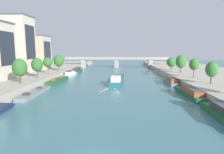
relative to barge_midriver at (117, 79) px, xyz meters
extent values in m
cube|color=#B7AD9E|center=(-41.44, 5.44, 0.14)|extent=(36.00, 170.00, 2.20)
cube|color=#B7AD9E|center=(38.31, 5.44, 0.14)|extent=(36.00, 170.00, 2.20)
cube|color=#23666B|center=(0.04, 0.72, -0.33)|extent=(5.23, 22.02, 1.24)
cube|color=#23666B|center=(0.65, 11.97, -0.21)|extent=(3.92, 1.46, 0.99)
cube|color=#23666B|center=(0.04, 0.72, 0.32)|extent=(5.31, 22.03, 0.06)
cube|color=white|center=(-0.36, -6.69, 1.23)|extent=(3.27, 4.53, 1.75)
cube|color=black|center=(-0.24, -4.50, 1.49)|extent=(2.43, 0.16, 0.49)
cube|color=brown|center=(0.16, 2.90, 0.53)|extent=(3.77, 11.51, 0.36)
cylinder|color=#232328|center=(0.29, -5.85, 0.90)|extent=(0.07, 0.07, 1.10)
cube|color=silver|center=(0.05, -14.59, -0.94)|extent=(1.69, 5.93, 0.03)
cube|color=silver|center=(-3.54, -14.39, -0.94)|extent=(2.30, 5.79, 0.03)
cube|color=#1E284C|center=(-21.82, -31.22, -0.40)|extent=(2.48, 1.28, 0.82)
cube|color=gray|center=(-21.22, -20.90, -0.50)|extent=(3.18, 15.01, 0.91)
cube|color=gray|center=(-21.43, -13.08, -0.41)|extent=(2.67, 1.27, 0.82)
cube|color=gray|center=(-21.22, -20.90, -0.01)|extent=(3.24, 15.01, 0.06)
cube|color=#38383D|center=(-21.31, -17.62, 0.22)|extent=(1.41, 0.94, 0.40)
cube|color=#38383D|center=(-21.11, -25.08, 0.26)|extent=(1.56, 1.14, 0.48)
cylinder|color=#232328|center=(-20.68, -25.37, 0.57)|extent=(0.07, 0.07, 1.10)
cube|color=#235633|center=(-21.45, -2.05, -0.35)|extent=(3.34, 14.98, 1.20)
cube|color=#235633|center=(-21.27, 5.76, -0.23)|extent=(2.87, 1.32, 0.97)
cube|color=#235633|center=(-21.45, -2.05, 0.28)|extent=(3.40, 14.98, 0.06)
cube|color=#9E5133|center=(-21.37, 1.23, 0.51)|extent=(1.52, 0.94, 0.40)
cube|color=#9E5133|center=(-21.55, -6.22, 0.55)|extent=(1.67, 1.14, 0.48)
cylinder|color=#232328|center=(-21.11, -6.53, 0.86)|extent=(0.07, 0.07, 1.10)
cube|color=silver|center=(-21.47, 14.71, -0.47)|extent=(2.54, 13.45, 0.96)
cube|color=silver|center=(-21.52, 21.78, -0.38)|extent=(2.33, 1.22, 0.84)
cube|color=silver|center=(-21.47, 14.71, 0.04)|extent=(2.58, 13.45, 0.06)
cube|color=white|center=(-21.47, 14.04, 0.70)|extent=(2.06, 8.61, 1.26)
cube|color=#4C4C51|center=(-21.47, 14.04, 1.37)|extent=(2.21, 8.87, 0.08)
cylinder|color=#232328|center=(-21.08, 10.68, 0.62)|extent=(0.07, 0.07, 1.10)
cube|color=#235633|center=(-21.32, 29.07, -0.45)|extent=(2.54, 11.23, 1.01)
cube|color=#235633|center=(-21.42, 35.01, -0.35)|extent=(2.26, 1.26, 0.87)
cube|color=#235633|center=(-21.32, 29.07, 0.09)|extent=(2.59, 11.23, 0.06)
cube|color=#38383D|center=(-21.31, 28.51, 0.87)|extent=(2.05, 7.19, 1.50)
cube|color=#4C4C51|center=(-21.31, 28.51, 1.66)|extent=(2.20, 7.41, 0.08)
cylinder|color=#232328|center=(-20.91, 25.72, 0.67)|extent=(0.07, 0.07, 1.10)
cube|color=#235633|center=(18.52, -29.84, -0.19)|extent=(2.34, 1.30, 1.00)
cube|color=#235633|center=(18.64, -20.61, -0.46)|extent=(3.27, 13.61, 1.00)
cube|color=#235633|center=(18.38, -13.50, -0.36)|extent=(2.69, 1.31, 0.86)
cube|color=#235633|center=(18.64, -20.61, 0.07)|extent=(3.33, 13.61, 0.06)
cube|color=#9E5133|center=(18.66, -21.28, 0.73)|extent=(2.60, 8.73, 1.26)
cube|color=#4C4C51|center=(18.66, -21.28, 1.40)|extent=(2.77, 8.99, 0.08)
cylinder|color=#232328|center=(19.20, -24.64, 0.65)|extent=(0.07, 0.07, 1.10)
cube|color=gray|center=(18.37, -3.35, -0.41)|extent=(2.93, 13.01, 1.09)
cube|color=gray|center=(18.61, 3.46, -0.30)|extent=(2.40, 1.31, 0.91)
cube|color=gray|center=(18.37, -3.35, 0.17)|extent=(2.98, 13.01, 0.06)
cube|color=#9E5133|center=(18.35, -3.99, 0.84)|extent=(2.32, 8.34, 1.28)
cube|color=#4C4C51|center=(18.35, -3.99, 1.52)|extent=(2.48, 8.60, 0.08)
cylinder|color=#232328|center=(18.60, -7.24, 0.75)|extent=(0.07, 0.07, 1.10)
cylinder|color=brown|center=(-26.91, -16.80, 2.80)|extent=(0.33, 0.33, 3.11)
ellipsoid|color=#336B2D|center=(-26.91, -16.80, 5.74)|extent=(3.95, 3.95, 5.04)
cylinder|color=brown|center=(-26.87, -6.16, 2.83)|extent=(0.33, 0.33, 3.17)
ellipsoid|color=#336B2D|center=(-26.87, -6.16, 5.70)|extent=(3.75, 3.75, 4.69)
cylinder|color=brown|center=(-27.36, 4.08, 3.00)|extent=(0.27, 0.27, 3.51)
ellipsoid|color=#336B2D|center=(-27.36, 4.08, 5.80)|extent=(3.49, 3.49, 3.82)
cylinder|color=brown|center=(-27.42, 16.96, 2.75)|extent=(0.35, 0.35, 3.02)
ellipsoid|color=#336B2D|center=(-27.42, 16.96, 5.74)|extent=(4.44, 4.44, 5.38)
cylinder|color=brown|center=(26.10, -15.18, 2.71)|extent=(0.34, 0.34, 2.93)
ellipsoid|color=#387533|center=(26.10, -15.18, 5.34)|extent=(3.31, 3.31, 4.26)
cylinder|color=brown|center=(26.03, -2.95, 2.96)|extent=(0.27, 0.27, 3.43)
ellipsoid|color=#387533|center=(26.03, -2.95, 5.76)|extent=(3.24, 3.24, 3.95)
cylinder|color=brown|center=(25.60, 9.73, 2.87)|extent=(0.33, 0.33, 3.25)
ellipsoid|color=#387533|center=(25.60, 9.73, 5.95)|extent=(4.13, 4.13, 5.31)
cylinder|color=brown|center=(24.95, 21.28, 2.45)|extent=(0.37, 0.37, 2.42)
ellipsoid|color=#387533|center=(24.95, 21.28, 4.90)|extent=(4.49, 4.49, 4.50)
cube|color=#232833|center=(-34.54, -9.30, 11.00)|extent=(0.04, 7.73, 10.65)
cube|color=beige|center=(-41.95, 8.23, 12.55)|extent=(12.39, 9.68, 22.61)
cube|color=#4C515B|center=(-41.95, 8.23, 24.10)|extent=(12.77, 9.97, 0.50)
cube|color=#232833|center=(-35.73, 8.23, 13.68)|extent=(0.04, 7.74, 13.57)
cube|color=beige|center=(-41.95, 24.44, 9.21)|extent=(13.14, 10.26, 15.94)
cube|color=#565B66|center=(-41.95, 24.44, 17.43)|extent=(13.53, 10.56, 0.50)
cube|color=#232833|center=(-35.36, 24.44, 10.01)|extent=(0.04, 8.21, 9.56)
cube|color=#9E998E|center=(-1.56, 54.64, 4.80)|extent=(67.74, 4.40, 0.60)
cube|color=#9E998E|center=(-1.56, 52.64, 5.55)|extent=(67.74, 0.30, 0.90)
cube|color=#9E998E|center=(-1.56, 56.64, 5.55)|extent=(67.74, 0.30, 0.90)
cube|color=#9E998E|center=(-23.44, 54.64, 1.77)|extent=(2.80, 3.60, 5.45)
cube|color=#9E998E|center=(-1.56, 54.64, 1.77)|extent=(2.80, 3.60, 5.45)
cube|color=#9E998E|center=(20.31, 54.64, 1.77)|extent=(2.80, 3.60, 5.45)
camera|label=1|loc=(1.27, -66.59, 10.60)|focal=29.59mm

